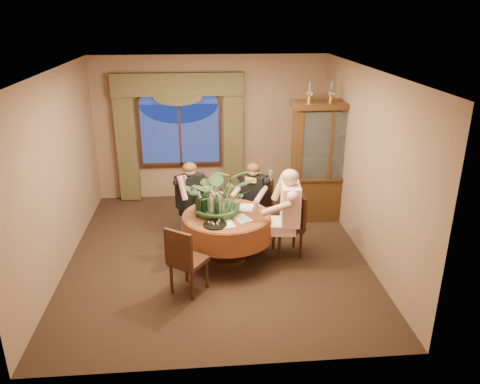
{
  "coord_description": "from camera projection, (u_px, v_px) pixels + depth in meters",
  "views": [
    {
      "loc": [
        -0.2,
        -6.49,
        3.57
      ],
      "look_at": [
        0.34,
        -0.19,
        1.1
      ],
      "focal_mm": 35.0,
      "sensor_mm": 36.0,
      "label": 1
    }
  ],
  "objects": [
    {
      "name": "floor",
      "position": [
        217.0,
        253.0,
        7.34
      ],
      "size": [
        5.0,
        5.0,
        0.0
      ],
      "primitive_type": "plane",
      "color": "black",
      "rests_on": "ground"
    },
    {
      "name": "ceiling",
      "position": [
        214.0,
        71.0,
        6.32
      ],
      "size": [
        5.0,
        5.0,
        0.0
      ],
      "primitive_type": "plane",
      "rotation": [
        3.14,
        0.0,
        0.0
      ],
      "color": "white",
      "rests_on": "wall_back"
    },
    {
      "name": "person_pink",
      "position": [
        290.0,
        216.0,
        6.9
      ],
      "size": [
        0.53,
        0.57,
        1.46
      ],
      "primitive_type": null,
      "rotation": [
        0.0,
        0.0,
        1.47
      ],
      "color": "#F6C3C4",
      "rests_on": "floor"
    },
    {
      "name": "drapery_right",
      "position": [
        233.0,
        140.0,
        9.15
      ],
      "size": [
        0.38,
        0.14,
        2.32
      ],
      "primitive_type": "cube",
      "color": "#484027",
      "rests_on": "floor"
    },
    {
      "name": "olive_bowl",
      "position": [
        232.0,
        214.0,
        6.88
      ],
      "size": [
        0.14,
        0.14,
        0.04
      ],
      "primitive_type": "imported",
      "color": "#4A592E",
      "rests_on": "dining_table"
    },
    {
      "name": "drapery_left",
      "position": [
        126.0,
        143.0,
        8.99
      ],
      "size": [
        0.38,
        0.14,
        2.32
      ],
      "primitive_type": "cube",
      "color": "#484027",
      "rests_on": "floor"
    },
    {
      "name": "chair_right",
      "position": [
        288.0,
        225.0,
        7.17
      ],
      "size": [
        0.46,
        0.46,
        0.96
      ],
      "primitive_type": "cube",
      "rotation": [
        0.0,
        0.0,
        -4.6
      ],
      "color": "black",
      "rests_on": "floor"
    },
    {
      "name": "wall_right",
      "position": [
        365.0,
        165.0,
        7.01
      ],
      "size": [
        0.0,
        5.0,
        5.0
      ],
      "primitive_type": "plane",
      "rotation": [
        1.57,
        0.0,
        -1.57
      ],
      "color": "#846049",
      "rests_on": "ground"
    },
    {
      "name": "wine_glass_person_scarf",
      "position": [
        241.0,
        198.0,
        7.25
      ],
      "size": [
        0.07,
        0.07,
        0.18
      ],
      "primitive_type": null,
      "color": "silver",
      "rests_on": "dining_table"
    },
    {
      "name": "person_back",
      "position": [
        190.0,
        201.0,
        7.6
      ],
      "size": [
        0.64,
        0.63,
        1.33
      ],
      "primitive_type": null,
      "rotation": [
        0.0,
        0.0,
        -2.52
      ],
      "color": "black",
      "rests_on": "floor"
    },
    {
      "name": "oil_lamp_center",
      "position": [
        332.0,
        91.0,
        7.79
      ],
      "size": [
        0.11,
        0.11,
        0.34
      ],
      "primitive_type": null,
      "color": "#A5722D",
      "rests_on": "china_cabinet"
    },
    {
      "name": "chair_back",
      "position": [
        201.0,
        209.0,
        7.75
      ],
      "size": [
        0.55,
        0.55,
        0.96
      ],
      "primitive_type": "cube",
      "rotation": [
        0.0,
        0.0,
        -2.73
      ],
      "color": "black",
      "rests_on": "floor"
    },
    {
      "name": "oil_lamp_right",
      "position": [
        353.0,
        91.0,
        7.82
      ],
      "size": [
        0.11,
        0.11,
        0.34
      ],
      "primitive_type": null,
      "color": "#A5722D",
      "rests_on": "china_cabinet"
    },
    {
      "name": "oil_lamp_left",
      "position": [
        310.0,
        92.0,
        7.76
      ],
      "size": [
        0.11,
        0.11,
        0.34
      ],
      "primitive_type": null,
      "color": "#A5722D",
      "rests_on": "china_cabinet"
    },
    {
      "name": "wine_bottle_0",
      "position": [
        211.0,
        203.0,
        6.87
      ],
      "size": [
        0.07,
        0.07,
        0.33
      ],
      "primitive_type": "cylinder",
      "color": "tan",
      "rests_on": "dining_table"
    },
    {
      "name": "wine_bottle_3",
      "position": [
        200.0,
        202.0,
        6.91
      ],
      "size": [
        0.07,
        0.07,
        0.33
      ],
      "primitive_type": "cylinder",
      "color": "tan",
      "rests_on": "dining_table"
    },
    {
      "name": "tasting_paper_0",
      "position": [
        242.0,
        218.0,
        6.76
      ],
      "size": [
        0.32,
        0.36,
        0.0
      ],
      "primitive_type": "cube",
      "rotation": [
        0.0,
        0.0,
        0.46
      ],
      "color": "white",
      "rests_on": "dining_table"
    },
    {
      "name": "cheese_platter",
      "position": [
        215.0,
        225.0,
        6.55
      ],
      "size": [
        0.33,
        0.33,
        0.02
      ],
      "primitive_type": "cylinder",
      "color": "black",
      "rests_on": "dining_table"
    },
    {
      "name": "wine_bottle_4",
      "position": [
        205.0,
        200.0,
        6.97
      ],
      "size": [
        0.07,
        0.07,
        0.33
      ],
      "primitive_type": "cylinder",
      "color": "black",
      "rests_on": "dining_table"
    },
    {
      "name": "chair_front_left",
      "position": [
        188.0,
        259.0,
        6.22
      ],
      "size": [
        0.58,
        0.58,
        0.96
      ],
      "primitive_type": "cube",
      "rotation": [
        0.0,
        0.0,
        -0.61
      ],
      "color": "black",
      "rests_on": "floor"
    },
    {
      "name": "wine_bottle_1",
      "position": [
        203.0,
        205.0,
        6.81
      ],
      "size": [
        0.07,
        0.07,
        0.33
      ],
      "primitive_type": "cylinder",
      "color": "black",
      "rests_on": "dining_table"
    },
    {
      "name": "wine_bottle_5",
      "position": [
        198.0,
        206.0,
        6.76
      ],
      "size": [
        0.07,
        0.07,
        0.33
      ],
      "primitive_type": "cylinder",
      "color": "black",
      "rests_on": "dining_table"
    },
    {
      "name": "dining_table",
      "position": [
        227.0,
        237.0,
        7.04
      ],
      "size": [
        1.72,
        1.72,
        0.75
      ],
      "primitive_type": "cylinder",
      "rotation": [
        0.0,
        0.0,
        -0.28
      ],
      "color": "maroon",
      "rests_on": "floor"
    },
    {
      "name": "person_scarf",
      "position": [
        253.0,
        200.0,
        7.69
      ],
      "size": [
        0.62,
        0.61,
        1.29
      ],
      "primitive_type": null,
      "rotation": [
        0.0,
        0.0,
        -3.71
      ],
      "color": "black",
      "rests_on": "floor"
    },
    {
      "name": "stoneware_vase",
      "position": [
        220.0,
        202.0,
        6.96
      ],
      "size": [
        0.16,
        0.16,
        0.29
      ],
      "primitive_type": null,
      "color": "#92745F",
      "rests_on": "dining_table"
    },
    {
      "name": "wall_back",
      "position": [
        211.0,
        128.0,
        9.15
      ],
      "size": [
        4.5,
        0.0,
        4.5
      ],
      "primitive_type": "plane",
      "rotation": [
        1.57,
        0.0,
        0.0
      ],
      "color": "#846049",
      "rests_on": "ground"
    },
    {
      "name": "wine_glass_person_pink",
      "position": [
        258.0,
        209.0,
        6.86
      ],
      "size": [
        0.07,
        0.07,
        0.18
      ],
      "primitive_type": null,
      "color": "silver",
      "rests_on": "dining_table"
    },
    {
      "name": "wine_bottle_2",
      "position": [
        217.0,
        206.0,
        6.79
      ],
      "size": [
        0.07,
        0.07,
        0.33
      ],
      "primitive_type": "cylinder",
      "color": "black",
      "rests_on": "dining_table"
    },
    {
      "name": "window",
      "position": [
        180.0,
        135.0,
        9.07
      ],
      "size": [
        1.62,
        0.1,
        1.32
      ],
      "primitive_type": null,
      "color": "navy",
      "rests_on": "wall_back"
    },
    {
      "name": "tasting_paper_1",
      "position": [
        246.0,
        207.0,
        7.14
      ],
      "size": [
        0.27,
        0.34,
        0.0
      ],
      "primitive_type": "cube",
      "rotation": [
        0.0,
        0.0,
        -0.24
      ],
      "color": "white",
      "rests_on": "dining_table"
    },
    {
      "name": "arched_transom",
      "position": [
        178.0,
        95.0,
        8.79
      ],
      "size": [
        1.6,
        0.06,
        0.44
      ],
      "primitive_type": null,
      "color": "navy",
      "rests_on": "wall_back"
    },
    {
      "name": "swag_valance",
      "position": [
        177.0,
        84.0,
        8.64
      ],
      "size": [
        2.45,
        0.16,
        0.42
      ],
      "primitive_type": null,
      "color": "#484027",
      "rests_on": "wall_back"
    },
    {
      "name": "centerpiece_plant",
      "position": [
        219.0,
        171.0,
        6.74
      ],
      "size": [
        1.04,
        1.15,
        0.9
      ],
      "primitive_type": "imported",
      "color": "#325633",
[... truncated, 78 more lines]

